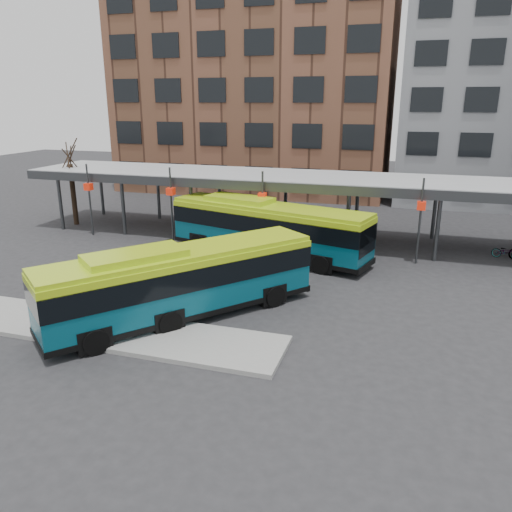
% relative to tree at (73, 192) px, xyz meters
% --- Properties ---
extents(ground, '(120.00, 120.00, 0.00)m').
position_rel_tree_xyz_m(ground, '(18.00, -12.00, -2.43)').
color(ground, '#28282B').
rests_on(ground, ground).
extents(boarding_island, '(14.00, 3.00, 0.18)m').
position_rel_tree_xyz_m(boarding_island, '(12.50, -15.00, -2.34)').
color(boarding_island, gray).
rests_on(boarding_island, ground).
extents(canopy, '(40.00, 6.53, 4.80)m').
position_rel_tree_xyz_m(canopy, '(17.94, 0.87, 1.47)').
color(canopy, '#999B9E').
rests_on(canopy, ground).
extents(tree, '(1.64, 1.64, 5.60)m').
position_rel_tree_xyz_m(tree, '(0.00, 0.00, 0.00)').
color(tree, black).
rests_on(tree, ground).
extents(building_brick, '(26.00, 14.00, 22.00)m').
position_rel_tree_xyz_m(building_brick, '(8.00, 20.00, 8.57)').
color(building_brick, brown).
rests_on(building_brick, ground).
extents(bus_front, '(9.28, 10.56, 3.21)m').
position_rel_tree_xyz_m(bus_front, '(14.61, -12.82, -0.76)').
color(bus_front, '#084A5D').
rests_on(bus_front, ground).
extents(bus_rear, '(12.34, 5.68, 3.33)m').
position_rel_tree_xyz_m(bus_rear, '(15.62, -3.37, -0.70)').
color(bus_rear, '#084A5D').
rests_on(bus_rear, ground).
extents(pedestrian, '(0.64, 0.65, 1.52)m').
position_rel_tree_xyz_m(pedestrian, '(13.69, -15.23, -1.48)').
color(pedestrian, black).
rests_on(pedestrian, boarding_island).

